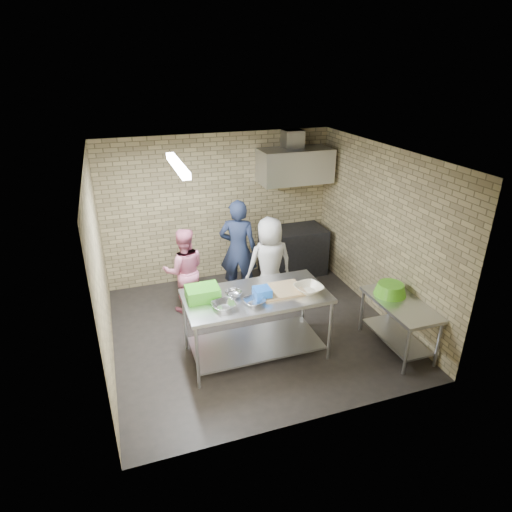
{
  "coord_description": "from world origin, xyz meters",
  "views": [
    {
      "loc": [
        -1.81,
        -5.42,
        3.85
      ],
      "look_at": [
        0.1,
        0.2,
        1.15
      ],
      "focal_mm": 30.57,
      "sensor_mm": 36.0,
      "label": 1
    }
  ],
  "objects": [
    {
      "name": "ceramic_bowl",
      "position": [
        0.53,
        -0.75,
        1.01
      ],
      "size": [
        0.43,
        0.43,
        0.09
      ],
      "primitive_type": "imported",
      "rotation": [
        0.0,
        0.0,
        0.17
      ],
      "color": "beige",
      "rests_on": "prep_table"
    },
    {
      "name": "woman_pink",
      "position": [
        -0.88,
        0.93,
        0.72
      ],
      "size": [
        0.74,
        0.6,
        1.44
      ],
      "primitive_type": "imported",
      "rotation": [
        0.0,
        0.0,
        3.07
      ],
      "color": "pink",
      "rests_on": "floor"
    },
    {
      "name": "mixing_bowl_c",
      "position": [
        -0.27,
        -0.82,
        1.0
      ],
      "size": [
        0.32,
        0.32,
        0.07
      ],
      "primitive_type": "imported",
      "rotation": [
        0.0,
        0.0,
        0.17
      ],
      "color": "#BABBC1",
      "rests_on": "prep_table"
    },
    {
      "name": "ceiling",
      "position": [
        0.0,
        0.0,
        2.7
      ],
      "size": [
        4.2,
        4.2,
        0.0
      ],
      "primitive_type": "plane",
      "rotation": [
        3.14,
        0.0,
        0.0
      ],
      "color": "black",
      "rests_on": "ground"
    },
    {
      "name": "back_wall",
      "position": [
        0.0,
        2.0,
        1.35
      ],
      "size": [
        4.2,
        0.06,
        2.7
      ],
      "primitive_type": "cube",
      "color": "tan",
      "rests_on": "ground"
    },
    {
      "name": "bottle_green",
      "position": [
        1.8,
        1.89,
        2.02
      ],
      "size": [
        0.06,
        0.06,
        0.15
      ],
      "primitive_type": "cylinder",
      "color": "green",
      "rests_on": "wall_shelf"
    },
    {
      "name": "right_wall",
      "position": [
        2.1,
        0.0,
        1.35
      ],
      "size": [
        0.06,
        4.0,
        2.7
      ],
      "primitive_type": "cube",
      "color": "tan",
      "rests_on": "ground"
    },
    {
      "name": "hood_duct",
      "position": [
        1.35,
        1.85,
        2.55
      ],
      "size": [
        0.35,
        0.3,
        0.3
      ],
      "primitive_type": "cube",
      "color": "#A5A8AD",
      "rests_on": "back_wall"
    },
    {
      "name": "wall_shelf",
      "position": [
        1.65,
        1.89,
        1.92
      ],
      "size": [
        0.8,
        0.2,
        0.04
      ],
      "primitive_type": "cube",
      "color": "#3F2B19",
      "rests_on": "back_wall"
    },
    {
      "name": "woman_white",
      "position": [
        0.47,
        0.6,
        0.79
      ],
      "size": [
        0.77,
        0.51,
        1.57
      ],
      "primitive_type": "imported",
      "rotation": [
        0.0,
        0.0,
        3.15
      ],
      "color": "silver",
      "rests_on": "floor"
    },
    {
      "name": "mixing_bowl_a",
      "position": [
        -0.67,
        -0.8,
        1.0
      ],
      "size": [
        0.35,
        0.35,
        0.07
      ],
      "primitive_type": "imported",
      "rotation": [
        0.0,
        0.0,
        0.17
      ],
      "color": "silver",
      "rests_on": "prep_table"
    },
    {
      "name": "side_counter",
      "position": [
        1.8,
        -1.1,
        0.38
      ],
      "size": [
        0.6,
        1.2,
        0.75
      ],
      "primitive_type": "cube",
      "color": "silver",
      "rests_on": "floor"
    },
    {
      "name": "cutting_board",
      "position": [
        0.18,
        -0.62,
        0.98
      ],
      "size": [
        0.59,
        0.45,
        0.03
      ],
      "primitive_type": "cube",
      "color": "tan",
      "rests_on": "prep_table"
    },
    {
      "name": "front_wall",
      "position": [
        0.0,
        -2.0,
        1.35
      ],
      "size": [
        4.2,
        0.06,
        2.7
      ],
      "primitive_type": "cube",
      "color": "tan",
      "rests_on": "ground"
    },
    {
      "name": "fluorescent_fixture",
      "position": [
        -1.0,
        0.0,
        2.64
      ],
      "size": [
        0.1,
        1.25,
        0.08
      ],
      "primitive_type": "cube",
      "color": "white",
      "rests_on": "ceiling"
    },
    {
      "name": "green_basin",
      "position": [
        1.78,
        -0.85,
        0.83
      ],
      "size": [
        0.46,
        0.46,
        0.17
      ],
      "primitive_type": null,
      "color": "#59C626",
      "rests_on": "side_counter"
    },
    {
      "name": "blue_tub",
      "position": [
        -0.12,
        -0.7,
        1.04
      ],
      "size": [
        0.21,
        0.21,
        0.14
      ],
      "primitive_type": "cube",
      "color": "blue",
      "rests_on": "prep_table"
    },
    {
      "name": "man_navy",
      "position": [
        0.09,
        1.11,
        0.88
      ],
      "size": [
        0.76,
        0.64,
        1.76
      ],
      "primitive_type": "imported",
      "rotation": [
        0.0,
        0.0,
        2.73
      ],
      "color": "black",
      "rests_on": "floor"
    },
    {
      "name": "stove",
      "position": [
        1.35,
        1.65,
        0.45
      ],
      "size": [
        1.2,
        0.7,
        0.9
      ],
      "primitive_type": "cube",
      "color": "black",
      "rests_on": "floor"
    },
    {
      "name": "green_crate",
      "position": [
        -0.87,
        -0.48,
        1.05
      ],
      "size": [
        0.43,
        0.32,
        0.17
      ],
      "primitive_type": "cube",
      "color": "#31951B",
      "rests_on": "prep_table"
    },
    {
      "name": "prep_table",
      "position": [
        -0.17,
        -0.6,
        0.48
      ],
      "size": [
        1.93,
        0.97,
        0.97
      ],
      "primitive_type": "cube",
      "color": "silver",
      "rests_on": "floor"
    },
    {
      "name": "floor",
      "position": [
        0.0,
        0.0,
        0.0
      ],
      "size": [
        4.2,
        4.2,
        0.0
      ],
      "primitive_type": "plane",
      "color": "black",
      "rests_on": "ground"
    },
    {
      "name": "range_hood",
      "position": [
        1.35,
        1.7,
        2.1
      ],
      "size": [
        1.3,
        0.6,
        0.6
      ],
      "primitive_type": "cube",
      "color": "silver",
      "rests_on": "back_wall"
    },
    {
      "name": "mixing_bowl_b",
      "position": [
        -0.47,
        -0.55,
        1.0
      ],
      "size": [
        0.27,
        0.27,
        0.07
      ],
      "primitive_type": "imported",
      "rotation": [
        0.0,
        0.0,
        0.17
      ],
      "color": "#ACAFB3",
      "rests_on": "prep_table"
    },
    {
      "name": "left_wall",
      "position": [
        -2.1,
        0.0,
        1.35
      ],
      "size": [
        0.06,
        4.0,
        2.7
      ],
      "primitive_type": "cube",
      "color": "tan",
      "rests_on": "ground"
    }
  ]
}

